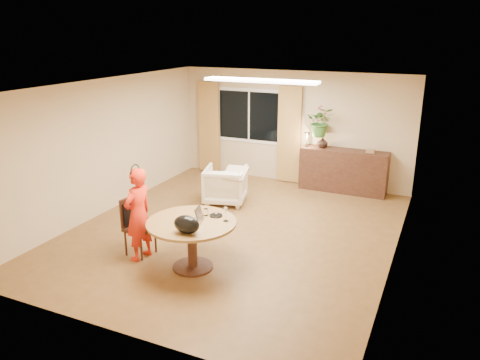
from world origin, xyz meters
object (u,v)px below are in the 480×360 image
at_px(dining_chair, 140,227).
at_px(armchair, 225,185).
at_px(dining_table, 192,231).
at_px(child, 138,214).
at_px(sideboard, 343,171).

distance_m(dining_chair, armchair, 2.70).
xyz_separation_m(dining_chair, armchair, (0.21, 2.69, -0.08)).
height_order(dining_table, child, child).
height_order(dining_chair, sideboard, sideboard).
bearing_deg(child, sideboard, 161.80).
bearing_deg(dining_chair, dining_table, 3.44).
relative_size(dining_chair, sideboard, 0.49).
bearing_deg(child, dining_table, 101.33).
bearing_deg(armchair, sideboard, -155.31).
height_order(child, armchair, child).
distance_m(child, armchair, 2.84).
bearing_deg(sideboard, dining_chair, -117.29).
bearing_deg(dining_chair, sideboard, 69.72).
distance_m(dining_chair, child, 0.31).
bearing_deg(sideboard, dining_table, -106.01).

